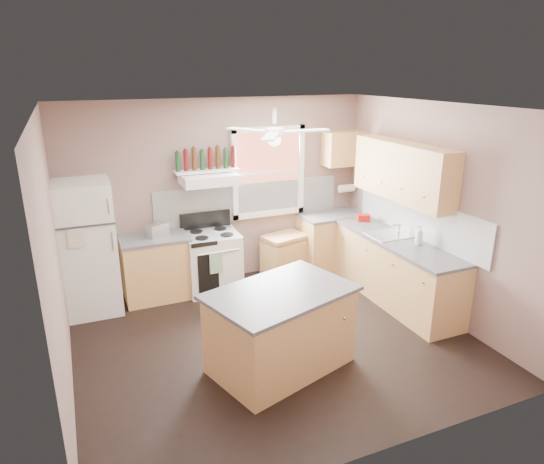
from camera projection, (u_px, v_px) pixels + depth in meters
name	position (u px, v px, depth m)	size (l,w,h in m)	color
floor	(274.00, 339.00, 5.80)	(4.50, 4.50, 0.00)	black
ceiling	(275.00, 107.00, 4.94)	(4.50, 4.50, 0.00)	white
wall_back	(220.00, 192.00, 7.14)	(4.50, 0.05, 2.70)	#7C6157
wall_right	(437.00, 210.00, 6.22)	(0.05, 4.00, 2.70)	#7C6157
wall_left	(51.00, 263.00, 4.53)	(0.05, 4.00, 2.70)	#7C6157
backsplash_back	(250.00, 201.00, 7.33)	(2.90, 0.03, 0.55)	white
backsplash_right	(418.00, 217.00, 6.52)	(0.03, 2.60, 0.55)	white
window_view	(268.00, 172.00, 7.30)	(1.00, 0.02, 1.20)	brown
window_frame	(269.00, 172.00, 7.28)	(1.16, 0.07, 1.36)	white
refrigerator	(86.00, 248.00, 6.25)	(0.74, 0.72, 1.76)	white
base_cabinet_left	(156.00, 269.00, 6.76)	(0.90, 0.60, 0.86)	tan
counter_left	(154.00, 238.00, 6.61)	(0.92, 0.62, 0.04)	#4F4F52
toaster	(158.00, 230.00, 6.61)	(0.28, 0.16, 0.18)	silver
stove	(213.00, 262.00, 6.99)	(0.75, 0.64, 0.86)	white
range_hood	(209.00, 179.00, 6.73)	(0.78, 0.50, 0.14)	white
bottle_shelf	(207.00, 170.00, 6.80)	(0.90, 0.26, 0.03)	white
cart	(284.00, 255.00, 7.56)	(0.64, 0.43, 0.64)	tan
base_cabinet_corner	(332.00, 242.00, 7.80)	(1.00, 0.60, 0.86)	tan
base_cabinet_right	(396.00, 272.00, 6.65)	(0.60, 2.20, 0.86)	tan
counter_corner	(333.00, 215.00, 7.66)	(1.02, 0.62, 0.04)	#4F4F52
counter_right	(398.00, 241.00, 6.51)	(0.62, 2.22, 0.04)	#4F4F52
sink	(389.00, 235.00, 6.68)	(0.55, 0.45, 0.03)	silver
faucet	(399.00, 229.00, 6.71)	(0.03, 0.03, 0.14)	silver
upper_cabinet_right	(403.00, 171.00, 6.45)	(0.33, 1.80, 0.76)	tan
upper_cabinet_corner	(343.00, 149.00, 7.52)	(0.60, 0.33, 0.52)	tan
paper_towel	(346.00, 188.00, 7.80)	(0.12, 0.12, 0.26)	white
island	(280.00, 331.00, 5.15)	(1.40, 0.89, 0.86)	tan
island_top	(281.00, 293.00, 5.00)	(1.49, 0.97, 0.04)	#4F4F52
ceiling_fan_hub	(274.00, 132.00, 5.02)	(0.20, 0.20, 0.08)	white
soap_bottle	(419.00, 235.00, 6.27)	(0.10, 0.10, 0.26)	silver
red_caddy	(363.00, 218.00, 7.29)	(0.18, 0.12, 0.10)	red
wine_bottles	(206.00, 159.00, 6.75)	(0.86, 0.06, 0.31)	#143819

